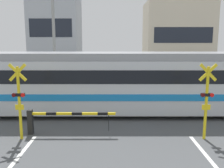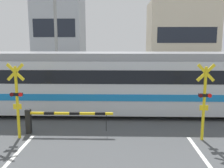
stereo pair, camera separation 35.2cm
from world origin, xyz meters
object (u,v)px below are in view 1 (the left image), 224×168
at_px(commuter_train, 130,81).
at_px(crossing_barrier_far, 149,88).
at_px(crossing_signal_right, 206,98).
at_px(crossing_signal_left, 18,98).
at_px(crossing_barrier_near, 52,118).
at_px(pedestrian, 103,79).

xyz_separation_m(commuter_train, crossing_barrier_far, (1.50, 3.24, -1.02)).
bearing_deg(crossing_signal_right, commuter_train, 125.52).
relative_size(crossing_signal_left, crossing_signal_right, 1.00).
distance_m(crossing_barrier_far, crossing_signal_right, 7.05).
bearing_deg(crossing_signal_left, crossing_barrier_near, 24.44).
relative_size(crossing_barrier_near, crossing_signal_right, 1.21).
relative_size(crossing_signal_right, pedestrian, 1.78).
xyz_separation_m(crossing_barrier_far, crossing_signal_right, (1.11, -6.90, 0.93)).
distance_m(crossing_barrier_near, pedestrian, 8.99).
bearing_deg(pedestrian, crossing_signal_left, -107.12).
bearing_deg(crossing_barrier_far, commuter_train, -114.86).
distance_m(commuter_train, crossing_signal_right, 4.50).
bearing_deg(commuter_train, crossing_barrier_near, -136.82).
height_order(crossing_barrier_far, pedestrian, pedestrian).
bearing_deg(crossing_signal_right, crossing_barrier_near, 175.17).
distance_m(crossing_signal_right, pedestrian, 10.25).
distance_m(crossing_signal_left, crossing_signal_right, 7.09).
bearing_deg(crossing_signal_left, commuter_train, 39.29).
xyz_separation_m(crossing_signal_left, pedestrian, (2.87, 9.31, -0.67)).
bearing_deg(crossing_signal_left, crossing_signal_right, 0.00).
height_order(crossing_barrier_near, crossing_barrier_far, same).
bearing_deg(commuter_train, crossing_signal_right, -54.48).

